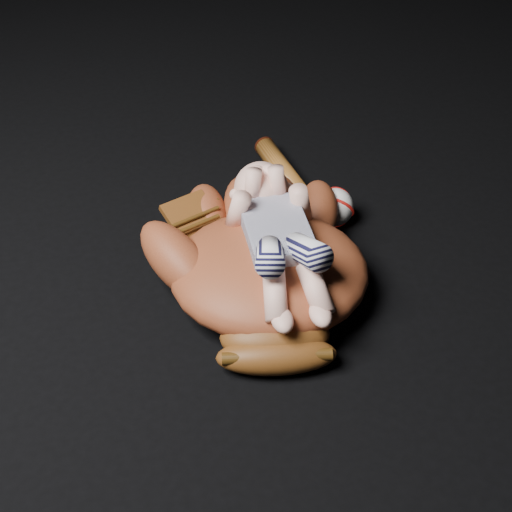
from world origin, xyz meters
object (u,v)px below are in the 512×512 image
Objects in this scene: baseball_glove at (269,264)px; baseball_bat at (307,205)px; newborn_baby at (281,238)px; baseball at (335,207)px.

baseball_bat is at bearing 68.18° from baseball_glove.
newborn_baby is 0.25m from baseball_bat.
baseball_glove is 1.01× the size of baseball_bat.
baseball_glove is 1.29× the size of newborn_baby.
baseball reaches higher than baseball_bat.
baseball is (0.04, -0.04, 0.01)m from baseball_bat.
baseball_bat is 0.06m from baseball.
newborn_baby is 0.23m from baseball.
baseball_bat is (0.12, 0.19, -0.10)m from newborn_baby.
baseball is at bearing -46.23° from baseball_bat.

